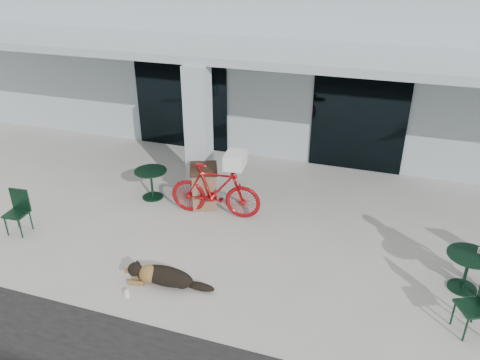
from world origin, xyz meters
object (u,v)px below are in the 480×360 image
(bicycle, at_px, (215,190))
(cafe_chair_near, at_px, (16,213))
(cafe_table_far, at_px, (466,272))
(cafe_table_near, at_px, (152,184))
(cafe_chair_far_b, at_px, (474,307))
(trash_receptacle, at_px, (204,187))
(dog, at_px, (165,275))

(bicycle, distance_m, cafe_chair_near, 4.12)
(cafe_table_far, bearing_deg, cafe_table_near, 169.42)
(cafe_table_near, distance_m, cafe_chair_far_b, 7.09)
(cafe_table_near, bearing_deg, trash_receptacle, 0.00)
(trash_receptacle, bearing_deg, cafe_chair_near, -145.18)
(cafe_chair_near, bearing_deg, bicycle, 24.44)
(cafe_table_near, relative_size, trash_receptacle, 0.75)
(cafe_table_near, xyz_separation_m, trash_receptacle, (1.34, 0.00, 0.15))
(cafe_table_near, distance_m, cafe_chair_near, 2.94)
(dog, bearing_deg, cafe_table_far, 6.02)
(cafe_table_far, height_order, cafe_chair_far_b, cafe_chair_far_b)
(cafe_chair_near, xyz_separation_m, trash_receptacle, (3.23, 2.25, 0.04))
(cafe_chair_far_b, bearing_deg, cafe_chair_near, -116.31)
(dog, height_order, cafe_table_near, cafe_table_near)
(cafe_table_far, xyz_separation_m, trash_receptacle, (-5.37, 1.25, 0.15))
(cafe_table_near, distance_m, cafe_table_far, 6.82)
(cafe_chair_near, height_order, cafe_chair_far_b, cafe_chair_far_b)
(dog, relative_size, cafe_chair_near, 1.30)
(cafe_table_near, height_order, cafe_chair_near, cafe_chair_near)
(bicycle, xyz_separation_m, cafe_chair_far_b, (4.98, -2.07, -0.12))
(bicycle, bearing_deg, trash_receptacle, 49.65)
(bicycle, bearing_deg, cafe_table_far, -106.30)
(cafe_chair_near, height_order, trash_receptacle, trash_receptacle)
(cafe_chair_far_b, bearing_deg, cafe_table_near, -134.96)
(cafe_chair_near, xyz_separation_m, cafe_chair_far_b, (8.59, -0.09, 0.02))
(cafe_table_far, xyz_separation_m, cafe_chair_far_b, (-0.01, -1.08, 0.13))
(cafe_chair_far_b, bearing_deg, trash_receptacle, -139.29)
(cafe_table_near, height_order, cafe_table_far, same)
(bicycle, height_order, cafe_table_near, bicycle)
(trash_receptacle, bearing_deg, cafe_table_near, -180.00)
(dog, bearing_deg, trash_receptacle, 87.06)
(dog, relative_size, cafe_table_far, 1.59)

